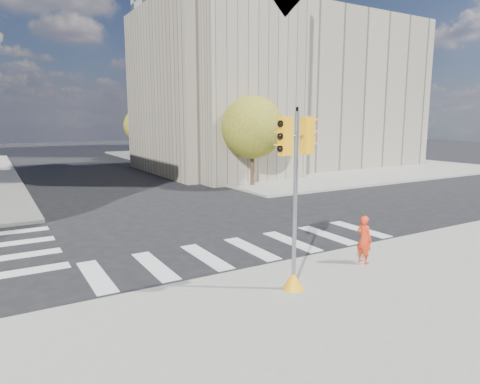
# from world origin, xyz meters

# --- Properties ---
(ground) EXTENTS (160.00, 160.00, 0.00)m
(ground) POSITION_xyz_m (0.00, 0.00, 0.00)
(ground) COLOR black
(ground) RESTS_ON ground
(sidewalk_far_right) EXTENTS (28.00, 40.00, 0.15)m
(sidewalk_far_right) POSITION_xyz_m (20.00, 26.00, 0.07)
(sidewalk_far_right) COLOR gray
(sidewalk_far_right) RESTS_ON ground
(civic_building) EXTENTS (26.00, 16.00, 19.39)m
(civic_building) POSITION_xyz_m (15.59, 19.12, 7.26)
(civic_building) COLOR gray
(civic_building) RESTS_ON ground
(office_tower) EXTENTS (20.00, 18.00, 30.00)m
(office_tower) POSITION_xyz_m (22.00, 42.00, 15.00)
(office_tower) COLOR #9EA0A3
(office_tower) RESTS_ON ground
(tree_re_near) EXTENTS (4.20, 4.20, 6.16)m
(tree_re_near) POSITION_xyz_m (7.50, 10.00, 4.05)
(tree_re_near) COLOR #382616
(tree_re_near) RESTS_ON ground
(tree_re_mid) EXTENTS (4.60, 4.60, 6.66)m
(tree_re_mid) POSITION_xyz_m (7.50, 22.00, 4.35)
(tree_re_mid) COLOR #382616
(tree_re_mid) RESTS_ON ground
(tree_re_far) EXTENTS (4.00, 4.00, 5.88)m
(tree_re_far) POSITION_xyz_m (7.50, 34.00, 3.87)
(tree_re_far) COLOR #382616
(tree_re_far) RESTS_ON ground
(lamp_near) EXTENTS (0.35, 0.18, 8.11)m
(lamp_near) POSITION_xyz_m (8.00, 14.00, 4.58)
(lamp_near) COLOR black
(lamp_near) RESTS_ON sidewalk_far_right
(lamp_far) EXTENTS (0.35, 0.18, 8.11)m
(lamp_far) POSITION_xyz_m (8.00, 28.00, 4.58)
(lamp_far) COLOR black
(lamp_far) RESTS_ON sidewalk_far_right
(traffic_signal) EXTENTS (1.08, 0.56, 4.74)m
(traffic_signal) POSITION_xyz_m (-1.27, -5.99, 2.17)
(traffic_signal) COLOR #FFA50D
(traffic_signal) RESTS_ON sidewalk_near
(photographer) EXTENTS (0.39, 0.57, 1.51)m
(photographer) POSITION_xyz_m (1.91, -5.42, 0.91)
(photographer) COLOR red
(photographer) RESTS_ON sidewalk_near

